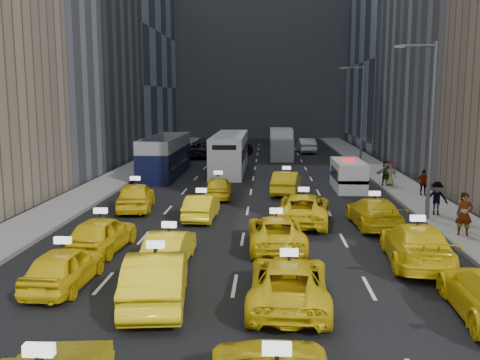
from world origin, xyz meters
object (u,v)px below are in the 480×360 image
(box_truck, at_px, (281,144))
(pedestrian_0, at_px, (464,214))
(city_bus, at_px, (230,153))
(double_decker, at_px, (166,157))
(nypd_van, at_px, (348,176))

(box_truck, distance_m, pedestrian_0, 31.93)
(pedestrian_0, bearing_deg, city_bus, 133.07)
(double_decker, bearing_deg, nypd_van, -29.87)
(box_truck, bearing_deg, pedestrian_0, -70.49)
(box_truck, relative_size, pedestrian_0, 3.59)
(double_decker, distance_m, city_bus, 5.77)
(nypd_van, distance_m, pedestrian_0, 13.12)
(city_bus, bearing_deg, nypd_van, -43.36)
(pedestrian_0, bearing_deg, double_decker, 146.32)
(double_decker, height_order, pedestrian_0, double_decker)
(double_decker, distance_m, box_truck, 15.80)
(box_truck, bearing_deg, double_decker, -121.45)
(city_bus, bearing_deg, box_truck, 65.86)
(city_bus, bearing_deg, pedestrian_0, -59.16)
(city_bus, xyz_separation_m, pedestrian_0, (12.03, -21.40, -0.47))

